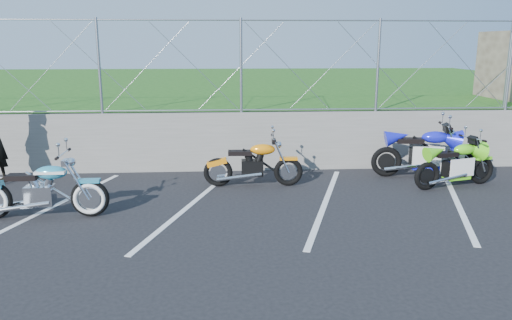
{
  "coord_description": "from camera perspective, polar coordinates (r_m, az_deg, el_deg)",
  "views": [
    {
      "loc": [
        0.61,
        -7.39,
        2.76
      ],
      "look_at": [
        1.18,
        1.3,
        0.73
      ],
      "focal_mm": 35.0,
      "sensor_mm": 36.0,
      "label": 1
    }
  ],
  "objects": [
    {
      "name": "sign_pole",
      "position": [
        13.08,
        27.15,
        11.9
      ],
      "size": [
        0.08,
        0.08,
        3.0
      ],
      "primitive_type": "cylinder",
      "color": "gray",
      "rests_on": "grass_field"
    },
    {
      "name": "grass_field",
      "position": [
        21.01,
        -5.43,
        7.29
      ],
      "size": [
        30.0,
        20.0,
        1.3
      ],
      "primitive_type": "cube",
      "color": "#1E4D14",
      "rests_on": "ground"
    },
    {
      "name": "sportbike_blue",
      "position": [
        11.08,
        18.76,
        0.58
      ],
      "size": [
        2.17,
        0.77,
        1.13
      ],
      "rotation": [
        0.0,
        0.0,
        -0.13
      ],
      "color": "black",
      "rests_on": "ground"
    },
    {
      "name": "chain_link_fence",
      "position": [
        10.92,
        -7.06,
        10.61
      ],
      "size": [
        28.0,
        0.03,
        2.0
      ],
      "color": "gray",
      "rests_on": "retaining_wall"
    },
    {
      "name": "naked_orange",
      "position": [
        9.84,
        -0.16,
        -0.63
      ],
      "size": [
        1.97,
        0.67,
        0.98
      ],
      "rotation": [
        0.0,
        0.0,
        -0.03
      ],
      "color": "black",
      "rests_on": "ground"
    },
    {
      "name": "parking_lines",
      "position": [
        8.85,
        0.27,
        -5.01
      ],
      "size": [
        18.29,
        4.31,
        0.01
      ],
      "color": "silver",
      "rests_on": "ground"
    },
    {
      "name": "ground",
      "position": [
        7.91,
        -7.99,
        -7.41
      ],
      "size": [
        90.0,
        90.0,
        0.0
      ],
      "primitive_type": "plane",
      "color": "black",
      "rests_on": "ground"
    },
    {
      "name": "sportbike_green",
      "position": [
        10.56,
        21.94,
        -0.65
      ],
      "size": [
        1.84,
        0.72,
        0.97
      ],
      "rotation": [
        0.0,
        0.0,
        0.27
      ],
      "color": "black",
      "rests_on": "ground"
    },
    {
      "name": "retaining_wall",
      "position": [
        11.11,
        -6.82,
        2.09
      ],
      "size": [
        30.0,
        0.22,
        1.3
      ],
      "primitive_type": "cube",
      "color": "#62625E",
      "rests_on": "ground"
    },
    {
      "name": "cruiser_turquoise",
      "position": [
        8.75,
        -23.19,
        -3.4
      ],
      "size": [
        2.15,
        0.68,
        1.07
      ],
      "rotation": [
        0.0,
        0.0,
        0.01
      ],
      "color": "black",
      "rests_on": "ground"
    }
  ]
}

